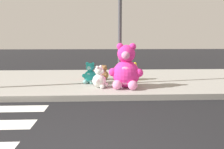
# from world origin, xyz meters

# --- Properties ---
(sidewalk) EXTENTS (28.00, 4.40, 0.15)m
(sidewalk) POSITION_xyz_m (0.00, 5.20, 0.07)
(sidewalk) COLOR #9E9B93
(sidewalk) RESTS_ON ground_plane
(sign_pole) EXTENTS (0.56, 0.11, 3.20)m
(sign_pole) POSITION_xyz_m (1.00, 4.40, 1.85)
(sign_pole) COLOR #4C4C51
(sign_pole) RESTS_ON sidewalk
(plush_pink_large) EXTENTS (0.92, 0.85, 1.21)m
(plush_pink_large) POSITION_xyz_m (1.13, 3.81, 0.63)
(plush_pink_large) COLOR #F22D93
(plush_pink_large) RESTS_ON sidewalk
(plush_white) EXTENTS (0.44, 0.42, 0.61)m
(plush_white) POSITION_xyz_m (0.41, 3.86, 0.39)
(plush_white) COLOR white
(plush_white) RESTS_ON sidewalk
(plush_yellow) EXTENTS (0.41, 0.41, 0.57)m
(plush_yellow) POSITION_xyz_m (1.49, 5.00, 0.38)
(plush_yellow) COLOR yellow
(plush_yellow) RESTS_ON sidewalk
(plush_brown) EXTENTS (0.34, 0.34, 0.48)m
(plush_brown) POSITION_xyz_m (0.53, 5.07, 0.34)
(plush_brown) COLOR olive
(plush_brown) RESTS_ON sidewalk
(plush_teal) EXTENTS (0.47, 0.45, 0.63)m
(plush_teal) POSITION_xyz_m (0.12, 4.48, 0.40)
(plush_teal) COLOR teal
(plush_teal) RESTS_ON sidewalk
(plush_red) EXTENTS (0.35, 0.37, 0.51)m
(plush_red) POSITION_xyz_m (0.12, 5.03, 0.35)
(plush_red) COLOR red
(plush_red) RESTS_ON sidewalk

